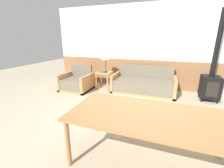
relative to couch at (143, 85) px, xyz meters
name	(u,v)px	position (x,y,z in m)	size (l,w,h in m)	color
ground_plane	(141,129)	(0.28, -2.06, -0.24)	(16.00, 16.00, 0.00)	#B2A58C
wall_back	(157,48)	(0.28, 0.57, 1.11)	(7.20, 0.06, 2.70)	#8E603D
couch	(143,85)	(0.00, 0.00, 0.00)	(1.90, 0.85, 0.79)	#B27F4C
armchair	(77,83)	(-2.10, -0.49, 0.00)	(0.92, 0.83, 0.77)	#B27F4C
side_table	(104,75)	(-1.29, -0.06, 0.21)	(0.47, 0.47, 0.57)	#B27F4C
table_lamp	(106,58)	(-1.28, 0.02, 0.79)	(0.30, 0.30, 0.55)	#262628
book_stack	(103,72)	(-1.31, -0.15, 0.35)	(0.21, 0.12, 0.06)	gold
dining_table	(149,118)	(0.47, -2.79, 0.42)	(2.05, 0.97, 0.72)	#9E7042
wood_stove	(211,80)	(1.79, -0.03, 0.32)	(0.45, 0.50, 2.34)	black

